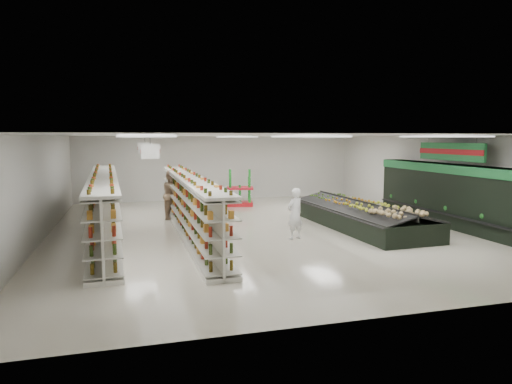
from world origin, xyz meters
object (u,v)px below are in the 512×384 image
object	(u,v)px
shopper_background	(172,194)
gondola_left	(104,207)
soda_endcap	(240,190)
gondola_center	(190,208)
produce_island	(360,215)
shopper_main	(295,214)

from	to	relation	value
shopper_background	gondola_left	bearing A→B (deg)	148.44
shopper_background	soda_endcap	bearing A→B (deg)	-38.16
soda_endcap	shopper_background	distance (m)	4.16
gondola_center	soda_endcap	world-z (taller)	gondola_center
gondola_left	gondola_center	size ratio (longest dim) A/B	1.03
produce_island	gondola_left	bearing A→B (deg)	172.04
soda_endcap	shopper_main	size ratio (longest dim) A/B	0.98
produce_island	soda_endcap	xyz separation A→B (m)	(-2.87, 6.03, 0.32)
soda_endcap	shopper_background	size ratio (longest dim) A/B	0.82
gondola_left	soda_endcap	size ratio (longest dim) A/B	7.16
produce_island	shopper_main	bearing A→B (deg)	-158.28
shopper_main	shopper_background	world-z (taller)	shopper_background
soda_endcap	shopper_main	distance (m)	7.17
shopper_main	gondola_center	bearing A→B (deg)	-51.94
gondola_left	produce_island	world-z (taller)	gondola_left
gondola_center	produce_island	distance (m)	5.90
gondola_center	shopper_background	xyz separation A→B (m)	(-0.30, 2.95, 0.09)
gondola_center	shopper_main	size ratio (longest dim) A/B	6.79
gondola_center	soda_endcap	size ratio (longest dim) A/B	6.94
produce_island	shopper_background	size ratio (longest dim) A/B	3.42
gondola_left	gondola_center	world-z (taller)	gondola_left
gondola_center	shopper_main	distance (m)	3.45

